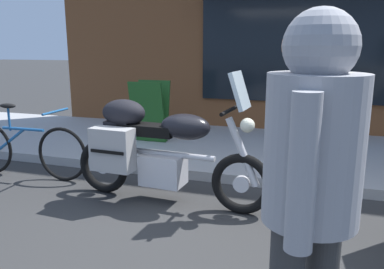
# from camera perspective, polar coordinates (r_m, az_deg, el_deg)

# --- Properties ---
(ground_plane) EXTENTS (80.00, 80.00, 0.00)m
(ground_plane) POSITION_cam_1_polar(r_m,az_deg,el_deg) (3.51, -1.88, -14.27)
(ground_plane) COLOR #2F2F2F
(touring_motorcycle) EXTENTS (2.18, 0.62, 1.38)m
(touring_motorcycle) POSITION_cam_1_polar(r_m,az_deg,el_deg) (4.00, -5.57, -1.82)
(touring_motorcycle) COLOR black
(touring_motorcycle) RESTS_ON ground_plane
(parked_bicycle) EXTENTS (1.73, 0.48, 0.92)m
(parked_bicycle) POSITION_cam_1_polar(r_m,az_deg,el_deg) (5.25, -23.38, -1.89)
(parked_bicycle) COLOR black
(parked_bicycle) RESTS_ON ground_plane
(pedestrian_walking) EXTENTS (0.42, 0.56, 1.74)m
(pedestrian_walking) POSITION_cam_1_polar(r_m,az_deg,el_deg) (1.61, 17.08, -5.77)
(pedestrian_walking) COLOR #353535
(pedestrian_walking) RESTS_ON ground_plane
(sandwich_board_sign) EXTENTS (0.55, 0.42, 0.96)m
(sandwich_board_sign) POSITION_cam_1_polar(r_m,az_deg,el_deg) (6.20, -6.19, 3.42)
(sandwich_board_sign) COLOR #1E511E
(sandwich_board_sign) RESTS_ON sidewalk_curb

